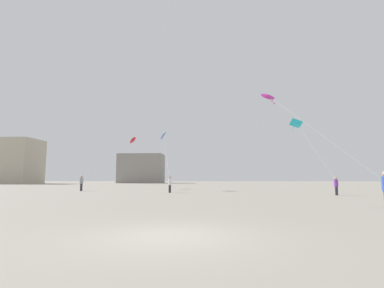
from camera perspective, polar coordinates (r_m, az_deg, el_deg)
The scene contains 10 objects.
ground_plane at distance 7.94m, azimuth -4.70°, elevation -17.41°, with size 300.00×300.00×0.00m, color #9E9689.
person_in_white at distance 31.00m, azimuth -4.32°, elevation -7.65°, with size 0.38×0.38×1.73m.
person_in_grey at distance 37.41m, azimuth -20.66°, elevation -6.98°, with size 0.40×0.40×1.85m.
person_in_purple at distance 29.20m, azimuth 26.19°, elevation -7.19°, with size 0.35×0.35×1.60m.
kite_magenta_diamond at distance 22.16m, azimuth 14.67°, elevation 8.94°, with size 5.25×6.02×6.51m.
kite_crimson_diamond at distance 47.12m, azimuth -11.53°, elevation 0.76°, with size 3.91×11.63×6.75m.
kite_cobalt_delta at distance 39.73m, azimuth -5.66°, elevation 1.57°, with size 2.37×9.10×6.37m.
kite_cyan_delta at distance 32.50m, azimuth 19.62°, elevation 3.71°, with size 2.66×4.62×6.29m.
building_left_hall at distance 99.37m, azimuth -32.22°, elevation -2.86°, with size 17.50×10.99×12.66m.
building_centre_hall at distance 97.23m, azimuth -9.79°, elevation -4.72°, with size 14.31×9.06×9.32m.
Camera 1 is at (0.90, -7.75, 1.48)m, focal length 27.48 mm.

